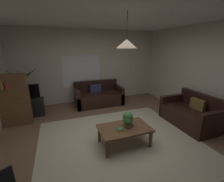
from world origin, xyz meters
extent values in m
cube|color=brown|center=(0.00, 0.00, -0.01)|extent=(5.30, 5.54, 0.02)
cube|color=beige|center=(0.00, -0.20, 0.00)|extent=(3.44, 3.05, 0.01)
cube|color=beige|center=(0.00, 2.80, 1.33)|extent=(5.42, 0.06, 2.65)
cube|color=beige|center=(2.68, 0.00, 1.33)|extent=(0.06, 5.54, 2.65)
cube|color=white|center=(0.00, 0.00, 2.66)|extent=(5.30, 5.54, 0.02)
cube|color=white|center=(-0.30, 2.77, 1.17)|extent=(1.37, 0.01, 1.14)
cube|color=black|center=(0.18, 2.22, 0.21)|extent=(1.66, 0.90, 0.42)
cube|color=black|center=(0.18, 2.61, 0.62)|extent=(1.66, 0.12, 0.40)
cube|color=black|center=(-0.59, 2.22, 0.32)|extent=(0.12, 0.90, 0.64)
cube|color=black|center=(0.96, 2.22, 0.32)|extent=(0.12, 0.90, 0.64)
cube|color=navy|center=(0.13, 2.43, 0.56)|extent=(0.41, 0.17, 0.28)
cube|color=black|center=(2.10, -0.09, 0.21)|extent=(0.90, 1.45, 0.42)
cube|color=black|center=(2.49, -0.09, 0.62)|extent=(0.12, 1.45, 0.40)
cube|color=black|center=(2.10, 0.57, 0.32)|extent=(0.90, 0.12, 0.64)
cube|color=black|center=(2.10, -0.76, 0.32)|extent=(0.90, 0.12, 0.64)
cube|color=brown|center=(2.31, -0.11, 0.56)|extent=(0.14, 0.41, 0.28)
cube|color=brown|center=(0.07, -0.30, 0.38)|extent=(1.08, 0.67, 0.04)
cylinder|color=brown|center=(-0.42, -0.57, 0.18)|extent=(0.07, 0.07, 0.36)
cylinder|color=brown|center=(0.55, -0.57, 0.18)|extent=(0.07, 0.07, 0.36)
cylinder|color=brown|center=(-0.42, -0.02, 0.18)|extent=(0.07, 0.07, 0.36)
cylinder|color=brown|center=(0.55, -0.02, 0.18)|extent=(0.07, 0.07, 0.36)
cube|color=gold|center=(-0.06, -0.39, 0.42)|extent=(0.17, 0.13, 0.03)
cube|color=#387247|center=(-0.07, -0.38, 0.44)|extent=(0.16, 0.13, 0.02)
cube|color=black|center=(0.19, -0.28, 0.41)|extent=(0.17, 0.09, 0.02)
cylinder|color=#B77051|center=(0.14, -0.30, 0.44)|extent=(0.18, 0.18, 0.08)
sphere|color=#3D7F3D|center=(0.14, -0.31, 0.55)|extent=(0.21, 0.21, 0.21)
sphere|color=#3D7F3D|center=(0.14, -0.28, 0.62)|extent=(0.22, 0.22, 0.22)
cube|color=black|center=(-2.10, 2.02, 0.25)|extent=(0.90, 0.44, 0.50)
cube|color=black|center=(-2.10, 2.00, 0.76)|extent=(0.76, 0.05, 0.43)
cube|color=black|center=(-2.10, 1.97, 0.76)|extent=(0.72, 0.00, 0.39)
cube|color=black|center=(-2.10, 2.00, 0.52)|extent=(0.24, 0.16, 0.04)
cylinder|color=beige|center=(-2.20, 2.47, 0.15)|extent=(0.32, 0.32, 0.30)
cylinder|color=brown|center=(-2.20, 2.47, 0.70)|extent=(0.05, 0.05, 0.79)
cone|color=#235B2D|center=(-1.97, 2.51, 1.23)|extent=(0.51, 0.19, 0.38)
cone|color=#235B2D|center=(-2.12, 2.63, 1.14)|extent=(0.21, 0.38, 0.25)
cone|color=#235B2D|center=(-2.30, 2.58, 1.21)|extent=(0.29, 0.33, 0.36)
cone|color=#235B2D|center=(-2.41, 2.43, 1.23)|extent=(0.50, 0.18, 0.38)
cone|color=#235B2D|center=(-2.29, 2.33, 1.20)|extent=(0.28, 0.35, 0.35)
cone|color=#235B2D|center=(-2.10, 2.28, 1.21)|extent=(0.26, 0.44, 0.37)
cube|color=brown|center=(-2.28, 1.49, 0.70)|extent=(0.70, 0.22, 1.40)
cube|color=#99663F|center=(-2.47, 1.37, 1.16)|extent=(0.03, 0.16, 0.23)
cube|color=gold|center=(-2.43, 1.37, 1.14)|extent=(0.03, 0.16, 0.17)
cube|color=black|center=(-2.40, 1.37, 1.14)|extent=(0.03, 0.16, 0.17)
cube|color=#B22D2D|center=(-2.35, 1.37, 1.14)|extent=(0.05, 0.16, 0.17)
cylinder|color=black|center=(0.07, -0.30, 2.42)|extent=(0.01, 0.01, 0.47)
cone|color=tan|center=(0.07, -0.30, 2.10)|extent=(0.38, 0.38, 0.16)
camera|label=1|loc=(-1.18, -2.94, 2.06)|focal=24.64mm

